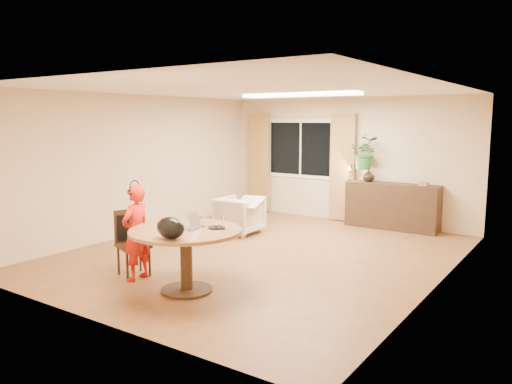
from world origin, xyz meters
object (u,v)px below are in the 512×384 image
(child, at_px, (136,233))
(dining_table, at_px, (186,243))
(dining_chair, at_px, (133,244))
(armchair, at_px, (240,215))
(sideboard, at_px, (392,206))

(child, bearing_deg, dining_table, 86.25)
(dining_table, relative_size, dining_chair, 1.55)
(armchair, bearing_deg, child, 97.61)
(dining_chair, xyz_separation_m, child, (0.16, -0.09, 0.19))
(sideboard, bearing_deg, dining_table, -100.14)
(dining_table, bearing_deg, sideboard, 79.86)
(sideboard, bearing_deg, child, -109.40)
(child, xyz_separation_m, armchair, (-0.48, 3.01, -0.30))
(dining_chair, bearing_deg, sideboard, 88.45)
(sideboard, bearing_deg, armchair, -138.23)
(child, height_order, sideboard, child)
(armchair, distance_m, sideboard, 3.02)
(dining_table, xyz_separation_m, dining_chair, (-1.04, 0.07, -0.18))
(dining_table, xyz_separation_m, sideboard, (0.89, 5.00, -0.18))
(dining_chair, relative_size, child, 0.70)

